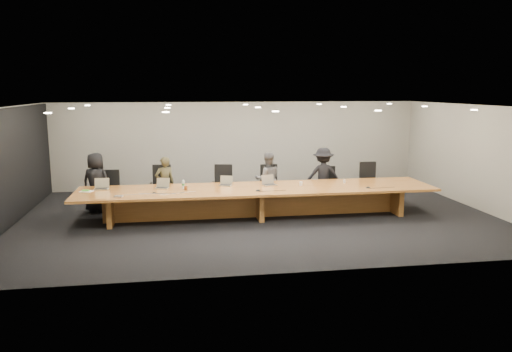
{
  "coord_description": "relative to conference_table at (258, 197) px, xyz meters",
  "views": [
    {
      "loc": [
        -2.01,
        -12.21,
        3.23
      ],
      "look_at": [
        0.0,
        0.3,
        1.0
      ],
      "focal_mm": 35.0,
      "sensor_mm": 36.0,
      "label": 1
    }
  ],
  "objects": [
    {
      "name": "water_bottle",
      "position": [
        -1.87,
        0.2,
        0.33
      ],
      "size": [
        0.08,
        0.08,
        0.21
      ],
      "primitive_type": "cylinder",
      "rotation": [
        0.0,
        0.0,
        0.26
      ],
      "color": "silver",
      "rests_on": "conference_table"
    },
    {
      "name": "chair_mid_right",
      "position": [
        0.55,
        1.2,
        0.05
      ],
      "size": [
        0.59,
        0.59,
        1.15
      ],
      "primitive_type": null,
      "rotation": [
        0.0,
        0.0,
        -0.0
      ],
      "color": "black",
      "rests_on": "ground"
    },
    {
      "name": "av_box",
      "position": [
        -3.37,
        -0.56,
        0.24
      ],
      "size": [
        0.21,
        0.18,
        0.03
      ],
      "primitive_type": "cube",
      "rotation": [
        0.0,
        0.0,
        -0.25
      ],
      "color": "#BABABF",
      "rests_on": "conference_table"
    },
    {
      "name": "chair_far_right",
      "position": [
        3.48,
        1.2,
        0.06
      ],
      "size": [
        0.6,
        0.6,
        1.16
      ],
      "primitive_type": null,
      "rotation": [
        0.0,
        0.0,
        -0.01
      ],
      "color": "black",
      "rests_on": "ground"
    },
    {
      "name": "laptop_d",
      "position": [
        0.36,
        0.28,
        0.37
      ],
      "size": [
        0.4,
        0.34,
        0.27
      ],
      "primitive_type": null,
      "rotation": [
        0.0,
        0.0,
        0.28
      ],
      "color": "tan",
      "rests_on": "conference_table"
    },
    {
      "name": "chair_far_left",
      "position": [
        -3.8,
        1.29,
        0.03
      ],
      "size": [
        0.6,
        0.6,
        1.09
      ],
      "primitive_type": null,
      "rotation": [
        0.0,
        0.0,
        -0.08
      ],
      "color": "black",
      "rests_on": "ground"
    },
    {
      "name": "amber_mug",
      "position": [
        -1.81,
        -0.0,
        0.28
      ],
      "size": [
        0.1,
        0.1,
        0.1
      ],
      "primitive_type": "cylinder",
      "rotation": [
        0.0,
        0.0,
        -0.35
      ],
      "color": "brown",
      "rests_on": "conference_table"
    },
    {
      "name": "chair_mid_left",
      "position": [
        -0.8,
        1.18,
        0.07
      ],
      "size": [
        0.73,
        0.73,
        1.18
      ],
      "primitive_type": null,
      "rotation": [
        0.0,
        0.0,
        -0.25
      ],
      "color": "black",
      "rests_on": "ground"
    },
    {
      "name": "person_d",
      "position": [
        2.08,
        1.26,
        0.27
      ],
      "size": [
        1.08,
        0.7,
        1.58
      ],
      "primitive_type": "imported",
      "rotation": [
        0.0,
        0.0,
        3.03
      ],
      "color": "black",
      "rests_on": "ground"
    },
    {
      "name": "back_wall",
      "position": [
        0.0,
        4.0,
        0.88
      ],
      "size": [
        12.0,
        0.02,
        2.8
      ],
      "primitive_type": "cube",
      "color": "#BAB6A9",
      "rests_on": "ground"
    },
    {
      "name": "notepad",
      "position": [
        -4.21,
        0.19,
        0.24
      ],
      "size": [
        0.34,
        0.3,
        0.02
      ],
      "primitive_type": "cube",
      "rotation": [
        0.0,
        0.0,
        -0.34
      ],
      "color": "white",
      "rests_on": "conference_table"
    },
    {
      "name": "lime_gadget",
      "position": [
        -4.23,
        0.19,
        0.26
      ],
      "size": [
        0.17,
        0.12,
        0.02
      ],
      "primitive_type": "cube",
      "rotation": [
        0.0,
        0.0,
        -0.22
      ],
      "color": "green",
      "rests_on": "notepad"
    },
    {
      "name": "conference_table",
      "position": [
        0.0,
        0.0,
        0.0
      ],
      "size": [
        9.0,
        1.8,
        0.75
      ],
      "color": "#9D5922",
      "rests_on": "ground"
    },
    {
      "name": "person_a",
      "position": [
        -4.12,
        1.17,
        0.27
      ],
      "size": [
        0.9,
        0.73,
        1.59
      ],
      "primitive_type": "imported",
      "rotation": [
        0.0,
        0.0,
        2.8
      ],
      "color": "black",
      "rests_on": "ground"
    },
    {
      "name": "left_wall_panel",
      "position": [
        -5.94,
        0.0,
        0.85
      ],
      "size": [
        0.08,
        7.84,
        2.74
      ],
      "primitive_type": "cube",
      "color": "black",
      "rests_on": "ground"
    },
    {
      "name": "ground",
      "position": [
        0.0,
        0.0,
        -0.52
      ],
      "size": [
        12.0,
        12.0,
        0.0
      ],
      "primitive_type": "plane",
      "color": "black",
      "rests_on": "ground"
    },
    {
      "name": "mic_left",
      "position": [
        -2.57,
        -0.28,
        0.24
      ],
      "size": [
        0.14,
        0.14,
        0.03
      ],
      "primitive_type": "cone",
      "rotation": [
        0.0,
        0.0,
        -0.24
      ],
      "color": "black",
      "rests_on": "conference_table"
    },
    {
      "name": "paper_cup_far",
      "position": [
        2.38,
        0.28,
        0.27
      ],
      "size": [
        0.09,
        0.09,
        0.08
      ],
      "primitive_type": "cone",
      "rotation": [
        0.0,
        0.0,
        0.3
      ],
      "color": "silver",
      "rests_on": "conference_table"
    },
    {
      "name": "paper_cup_near",
      "position": [
        1.15,
        0.1,
        0.28
      ],
      "size": [
        0.09,
        0.09,
        0.1
      ],
      "primitive_type": "cone",
      "rotation": [
        0.0,
        0.0,
        0.01
      ],
      "color": "white",
      "rests_on": "conference_table"
    },
    {
      "name": "mic_center",
      "position": [
        -0.06,
        -0.4,
        0.25
      ],
      "size": [
        0.17,
        0.17,
        0.03
      ],
      "primitive_type": "cone",
      "rotation": [
        0.0,
        0.0,
        -0.32
      ],
      "color": "black",
      "rests_on": "conference_table"
    },
    {
      "name": "laptop_c",
      "position": [
        -0.78,
        0.41,
        0.36
      ],
      "size": [
        0.38,
        0.33,
        0.25
      ],
      "primitive_type": null,
      "rotation": [
        0.0,
        0.0,
        -0.34
      ],
      "color": "tan",
      "rests_on": "conference_table"
    },
    {
      "name": "laptop_a",
      "position": [
        -3.89,
        0.41,
        0.37
      ],
      "size": [
        0.36,
        0.27,
        0.28
      ],
      "primitive_type": null,
      "rotation": [
        0.0,
        0.0,
        -0.03
      ],
      "color": "#BDB190",
      "rests_on": "conference_table"
    },
    {
      "name": "person_c",
      "position": [
        0.46,
        1.15,
        0.23
      ],
      "size": [
        0.74,
        0.58,
        1.5
      ],
      "primitive_type": "imported",
      "rotation": [
        0.0,
        0.0,
        3.12
      ],
      "color": "#525254",
      "rests_on": "ground"
    },
    {
      "name": "chair_right",
      "position": [
        2.26,
        1.3,
        0.0
      ],
      "size": [
        0.61,
        0.61,
        1.04
      ],
      "primitive_type": null,
      "rotation": [
        0.0,
        0.0,
        -0.16
      ],
      "color": "black",
      "rests_on": "ground"
    },
    {
      "name": "mic_right",
      "position": [
        2.75,
        -0.47,
        0.25
      ],
      "size": [
        0.14,
        0.14,
        0.03
      ],
      "primitive_type": "cone",
      "rotation": [
        0.0,
        0.0,
        -0.05
      ],
      "color": "black",
      "rests_on": "conference_table"
    },
    {
      "name": "person_b",
      "position": [
        -2.34,
        1.12,
        0.2
      ],
      "size": [
        0.6,
        0.48,
        1.45
      ],
      "primitive_type": "imported",
      "rotation": [
        0.0,
        0.0,
        3.43
      ],
      "color": "#3C3721",
      "rests_on": "ground"
    },
    {
      "name": "laptop_b",
      "position": [
        -2.4,
        0.3,
        0.36
      ],
      "size": [
        0.38,
        0.32,
        0.26
      ],
      "primitive_type": null,
      "rotation": [
        0.0,
        0.0,
        -0.27
      ],
      "color": "#C4B995",
      "rests_on": "conference_table"
    },
    {
      "name": "chair_left",
      "position": [
        -2.44,
        1.31,
        0.08
      ],
      "size": [
        0.65,
        0.65,
        1.2
      ],
      "primitive_type": null,
      "rotation": [
        0.0,
        0.0,
        -0.07
      ],
      "color": "black",
      "rests_on": "ground"
    }
  ]
}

